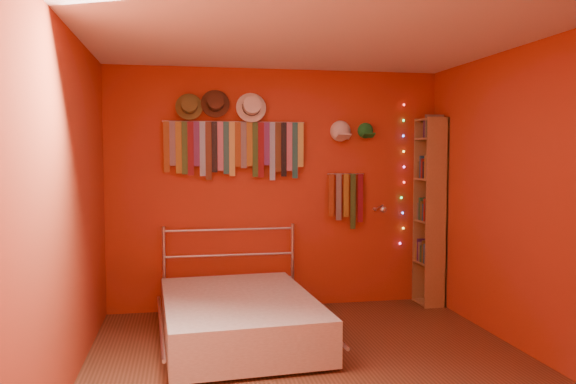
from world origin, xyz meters
TOP-DOWN VIEW (x-y plane):
  - ground at (0.00, 0.00)m, footprint 3.50×3.50m
  - back_wall at (0.00, 1.75)m, footprint 3.50×0.02m
  - right_wall at (1.75, 0.00)m, footprint 0.02×3.50m
  - left_wall at (-1.75, 0.00)m, footprint 0.02×3.50m
  - ceiling at (0.00, 0.00)m, footprint 3.50×3.50m
  - tie_rack at (-0.44, 1.68)m, footprint 1.45×0.03m
  - small_tie_rack at (0.74, 1.69)m, footprint 0.40×0.03m
  - fedora_olive at (-0.91, 1.66)m, footprint 0.27×0.15m
  - fedora_brown at (-0.65, 1.65)m, footprint 0.29×0.16m
  - fedora_white at (-0.28, 1.65)m, footprint 0.31×0.17m
  - cap_white at (0.67, 1.70)m, footprint 0.20×0.25m
  - cap_green at (0.95, 1.70)m, footprint 0.17×0.22m
  - fairy_lights at (1.38, 1.71)m, footprint 0.06×0.02m
  - reading_lamp at (1.07, 1.51)m, footprint 0.07×0.31m
  - bookshelf at (1.66, 1.53)m, footprint 0.25×0.34m
  - bed at (-0.51, 0.71)m, footprint 1.46×1.89m

SIDE VIEW (x-z plane):
  - ground at x=0.00m, z-range 0.00..0.00m
  - bed at x=-0.51m, z-range -0.24..0.66m
  - bookshelf at x=1.66m, z-range 0.02..2.02m
  - reading_lamp at x=1.07m, z-range 1.00..1.09m
  - small_tie_rack at x=0.74m, z-range 0.87..1.47m
  - back_wall at x=0.00m, z-range 0.00..2.50m
  - right_wall at x=1.75m, z-range 0.00..2.50m
  - left_wall at x=-1.75m, z-range 0.00..2.50m
  - fairy_lights at x=1.38m, z-range 0.63..2.16m
  - tie_rack at x=-0.44m, z-range 1.39..2.00m
  - cap_white at x=0.67m, z-range 1.76..1.96m
  - cap_green at x=0.95m, z-range 1.78..1.95m
  - fedora_olive at x=-0.91m, z-range 1.96..2.23m
  - fedora_white at x=-0.28m, z-range 1.95..2.25m
  - fedora_brown at x=-0.65m, z-range 1.99..2.28m
  - ceiling at x=0.00m, z-range 2.49..2.51m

